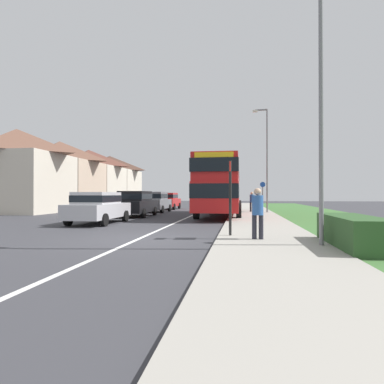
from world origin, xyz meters
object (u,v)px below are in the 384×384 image
bus_stop_sign (230,193)px  parked_car_grey (156,201)px  pedestrian_at_stop (258,211)px  street_lamp_near (317,75)px  parked_car_red (168,200)px  street_lamp_mid (266,154)px  pedestrian_walking_away (252,201)px  cycle_route_sign (263,195)px  parked_car_silver (98,206)px  double_decker_bus (221,185)px  parked_car_black (136,203)px

bus_stop_sign → parked_car_grey: bearing=113.9°
pedestrian_at_stop → bus_stop_sign: size_ratio=0.64×
pedestrian_at_stop → street_lamp_near: (1.54, -0.88, 3.72)m
parked_car_red → street_lamp_near: 23.91m
street_lamp_mid → parked_car_grey: bearing=174.2°
parked_car_grey → pedestrian_walking_away: size_ratio=2.52×
street_lamp_near → pedestrian_walking_away: bearing=94.1°
cycle_route_sign → street_lamp_mid: size_ratio=0.32×
street_lamp_mid → parked_car_silver: bearing=-133.4°
pedestrian_walking_away → bus_stop_sign: (-1.22, -14.70, 0.56)m
street_lamp_near → street_lamp_mid: bearing=90.6°
parked_car_silver → bus_stop_sign: size_ratio=1.67×
bus_stop_sign → cycle_route_sign: (2.19, 16.77, -0.11)m
parked_car_grey → street_lamp_near: (8.99, -16.55, 3.78)m
street_lamp_mid → pedestrian_at_stop: bearing=-95.3°
double_decker_bus → parked_car_silver: 8.98m
parked_car_silver → pedestrian_walking_away: 12.97m
parked_car_black → pedestrian_at_stop: (7.39, -10.46, 0.05)m
bus_stop_sign → cycle_route_sign: 16.91m
street_lamp_mid → cycle_route_sign: bearing=91.0°
pedestrian_at_stop → pedestrian_walking_away: 15.49m
parked_car_black → parked_car_red: parked_car_black is taller
cycle_route_sign → parked_car_grey: bearing=-167.8°
cycle_route_sign → street_lamp_near: 18.73m
parked_car_grey → cycle_route_sign: (8.78, 1.89, 0.51)m
pedestrian_walking_away → street_lamp_mid: bearing=-35.5°
parked_car_black → parked_car_grey: parked_car_black is taller
parked_car_silver → parked_car_red: parked_car_red is taller
parked_car_silver → street_lamp_mid: 13.58m
parked_car_silver → parked_car_red: 15.63m
parked_car_silver → parked_car_grey: bearing=89.2°
double_decker_bus → parked_car_black: double_decker_bus is taller
double_decker_bus → parked_car_grey: (-5.58, 3.62, -1.22)m
street_lamp_near → parked_car_black: bearing=128.2°
parked_car_black → parked_car_red: 10.43m
parked_car_silver → street_lamp_mid: bearing=46.6°
parked_car_grey → street_lamp_mid: size_ratio=0.53×
pedestrian_walking_away → cycle_route_sign: size_ratio=0.66×
parked_car_black → street_lamp_near: street_lamp_near is taller
parked_car_grey → street_lamp_near: 19.20m
double_decker_bus → parked_car_silver: size_ratio=2.66×
parked_car_black → pedestrian_at_stop: bearing=-54.8°
parked_car_silver → pedestrian_walking_away: pedestrian_walking_away is taller
parked_car_grey → pedestrian_at_stop: parked_car_grey is taller
parked_car_grey → parked_car_black: bearing=-89.4°
street_lamp_mid → parked_car_black: bearing=-153.9°
parked_car_red → pedestrian_at_stop: bearing=-70.0°
double_decker_bus → parked_car_black: bearing=-164.0°
parked_car_silver → pedestrian_walking_away: (7.97, 10.23, 0.10)m
pedestrian_at_stop → cycle_route_sign: size_ratio=0.66×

